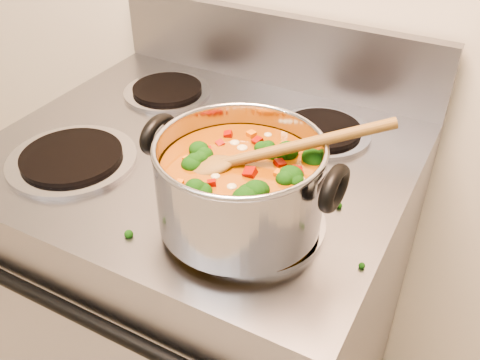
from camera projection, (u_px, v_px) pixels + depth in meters
The scene contains 4 objects.
electric_range at pixel (210, 308), 1.26m from camera, with size 0.76×0.69×1.08m.
stockpot at pixel (240, 185), 0.77m from camera, with size 0.30×0.24×0.15m.
wooden_spoon at pixel (255, 156), 0.74m from camera, with size 0.27×0.18×0.09m.
cooktop_crumbs at pixel (163, 245), 0.78m from camera, with size 0.30×0.10×0.01m.
Camera 1 is at (0.49, 0.46, 1.46)m, focal length 40.00 mm.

